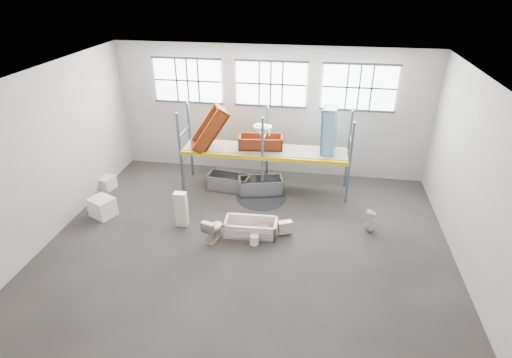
% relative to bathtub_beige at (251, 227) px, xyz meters
% --- Properties ---
extents(floor, '(12.00, 10.00, 0.10)m').
position_rel_bathtub_beige_xyz_m(floor, '(-0.01, -0.46, -0.29)').
color(floor, '#4E4642').
rests_on(floor, ground).
extents(ceiling, '(12.00, 10.00, 0.10)m').
position_rel_bathtub_beige_xyz_m(ceiling, '(-0.01, -0.46, 4.81)').
color(ceiling, silver).
rests_on(ceiling, ground).
extents(wall_back, '(12.00, 0.10, 5.00)m').
position_rel_bathtub_beige_xyz_m(wall_back, '(-0.01, 4.59, 2.26)').
color(wall_back, '#ADA8A1').
rests_on(wall_back, ground).
extents(wall_front, '(12.00, 0.10, 5.00)m').
position_rel_bathtub_beige_xyz_m(wall_front, '(-0.01, -5.51, 2.26)').
color(wall_front, '#BBB6AE').
rests_on(wall_front, ground).
extents(wall_left, '(0.10, 10.00, 5.00)m').
position_rel_bathtub_beige_xyz_m(wall_left, '(-6.06, -0.46, 2.26)').
color(wall_left, '#A29E97').
rests_on(wall_left, ground).
extents(wall_right, '(0.10, 10.00, 5.00)m').
position_rel_bathtub_beige_xyz_m(wall_right, '(6.04, -0.46, 2.26)').
color(wall_right, '#ABA79F').
rests_on(wall_right, ground).
extents(window_left, '(2.60, 0.04, 1.60)m').
position_rel_bathtub_beige_xyz_m(window_left, '(-3.21, 4.48, 3.36)').
color(window_left, white).
rests_on(window_left, wall_back).
extents(window_mid, '(2.60, 0.04, 1.60)m').
position_rel_bathtub_beige_xyz_m(window_mid, '(-0.01, 4.48, 3.36)').
color(window_mid, white).
rests_on(window_mid, wall_back).
extents(window_right, '(2.60, 0.04, 1.60)m').
position_rel_bathtub_beige_xyz_m(window_right, '(3.19, 4.48, 3.36)').
color(window_right, white).
rests_on(window_right, wall_back).
extents(rack_upright_la, '(0.08, 0.08, 3.00)m').
position_rel_bathtub_beige_xyz_m(rack_upright_la, '(-3.01, 2.44, 1.26)').
color(rack_upright_la, slate).
rests_on(rack_upright_la, floor).
extents(rack_upright_lb, '(0.08, 0.08, 3.00)m').
position_rel_bathtub_beige_xyz_m(rack_upright_lb, '(-3.01, 3.64, 1.26)').
color(rack_upright_lb, slate).
rests_on(rack_upright_lb, floor).
extents(rack_upright_ma, '(0.08, 0.08, 3.00)m').
position_rel_bathtub_beige_xyz_m(rack_upright_ma, '(-0.01, 2.44, 1.26)').
color(rack_upright_ma, slate).
rests_on(rack_upright_ma, floor).
extents(rack_upright_mb, '(0.08, 0.08, 3.00)m').
position_rel_bathtub_beige_xyz_m(rack_upright_mb, '(-0.01, 3.64, 1.26)').
color(rack_upright_mb, slate).
rests_on(rack_upright_mb, floor).
extents(rack_upright_ra, '(0.08, 0.08, 3.00)m').
position_rel_bathtub_beige_xyz_m(rack_upright_ra, '(2.99, 2.44, 1.26)').
color(rack_upright_ra, slate).
rests_on(rack_upright_ra, floor).
extents(rack_upright_rb, '(0.08, 0.08, 3.00)m').
position_rel_bathtub_beige_xyz_m(rack_upright_rb, '(2.99, 3.64, 1.26)').
color(rack_upright_rb, slate).
rests_on(rack_upright_rb, floor).
extents(rack_beam_front, '(6.00, 0.10, 0.14)m').
position_rel_bathtub_beige_xyz_m(rack_beam_front, '(-0.01, 2.44, 1.26)').
color(rack_beam_front, yellow).
rests_on(rack_beam_front, floor).
extents(rack_beam_back, '(6.00, 0.10, 0.14)m').
position_rel_bathtub_beige_xyz_m(rack_beam_back, '(-0.01, 3.64, 1.26)').
color(rack_beam_back, yellow).
rests_on(rack_beam_back, floor).
extents(shelf_deck, '(5.90, 1.10, 0.03)m').
position_rel_bathtub_beige_xyz_m(shelf_deck, '(-0.01, 3.04, 1.34)').
color(shelf_deck, gray).
rests_on(shelf_deck, floor).
extents(wet_patch, '(1.80, 1.80, 0.00)m').
position_rel_bathtub_beige_xyz_m(wet_patch, '(-0.01, 2.24, -0.24)').
color(wet_patch, black).
rests_on(wet_patch, floor).
extents(bathtub_beige, '(1.66, 0.83, 0.48)m').
position_rel_bathtub_beige_xyz_m(bathtub_beige, '(0.00, 0.00, 0.00)').
color(bathtub_beige, beige).
rests_on(bathtub_beige, floor).
extents(cistern_spare, '(0.47, 0.36, 0.41)m').
position_rel_bathtub_beige_xyz_m(cistern_spare, '(1.06, 0.11, 0.04)').
color(cistern_spare, '#C2ABA2').
rests_on(cistern_spare, bathtub_beige).
extents(sink_in_tub, '(0.55, 0.55, 0.14)m').
position_rel_bathtub_beige_xyz_m(sink_in_tub, '(0.36, 0.10, -0.08)').
color(sink_in_tub, beige).
rests_on(sink_in_tub, bathtub_beige).
extents(toilet_beige, '(0.65, 0.85, 0.77)m').
position_rel_bathtub_beige_xyz_m(toilet_beige, '(-1.08, -0.46, 0.15)').
color(toilet_beige, beige).
rests_on(toilet_beige, floor).
extents(cistern_tall, '(0.38, 0.25, 1.18)m').
position_rel_bathtub_beige_xyz_m(cistern_tall, '(-2.28, 0.14, 0.35)').
color(cistern_tall, beige).
rests_on(cistern_tall, floor).
extents(toilet_white, '(0.40, 0.39, 0.74)m').
position_rel_bathtub_beige_xyz_m(toilet_white, '(3.70, 0.73, 0.13)').
color(toilet_white, white).
rests_on(toilet_white, floor).
extents(steel_tub_left, '(1.65, 0.91, 0.58)m').
position_rel_bathtub_beige_xyz_m(steel_tub_left, '(-1.32, 2.73, 0.05)').
color(steel_tub_left, '#B4B5BB').
rests_on(steel_tub_left, floor).
extents(steel_tub_right, '(1.74, 1.12, 0.59)m').
position_rel_bathtub_beige_xyz_m(steel_tub_right, '(-0.10, 2.62, 0.05)').
color(steel_tub_right, '#B7BABF').
rests_on(steel_tub_right, floor).
extents(rust_tub_flat, '(1.66, 0.93, 0.45)m').
position_rel_bathtub_beige_xyz_m(rust_tub_flat, '(-0.18, 3.14, 1.58)').
color(rust_tub_flat, '#863A0D').
rests_on(rust_tub_flat, shelf_deck).
extents(rust_tub_tilted, '(1.61, 1.29, 1.72)m').
position_rel_bathtub_beige_xyz_m(rust_tub_tilted, '(-2.00, 2.91, 2.06)').
color(rust_tub_tilted, '#863C07').
rests_on(rust_tub_tilted, shelf_deck).
extents(sink_on_shelf, '(0.74, 0.64, 0.57)m').
position_rel_bathtub_beige_xyz_m(sink_on_shelf, '(-0.04, 2.67, 1.86)').
color(sink_on_shelf, white).
rests_on(sink_on_shelf, rust_tub_flat).
extents(blue_tub_upright, '(0.62, 0.85, 1.70)m').
position_rel_bathtub_beige_xyz_m(blue_tub_upright, '(2.22, 3.12, 2.16)').
color(blue_tub_upright, '#7BADD0').
rests_on(blue_tub_upright, shelf_deck).
extents(bucket, '(0.34, 0.34, 0.31)m').
position_rel_bathtub_beige_xyz_m(bucket, '(0.19, -0.52, -0.08)').
color(bucket, white).
rests_on(bucket, floor).
extents(carton_near, '(0.96, 0.91, 0.65)m').
position_rel_bathtub_beige_xyz_m(carton_near, '(-5.09, 0.25, 0.08)').
color(carton_near, white).
rests_on(carton_near, floor).
extents(carton_far, '(0.69, 0.69, 0.48)m').
position_rel_bathtub_beige_xyz_m(carton_far, '(-5.90, 2.01, 0.00)').
color(carton_far, silver).
rests_on(carton_far, floor).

